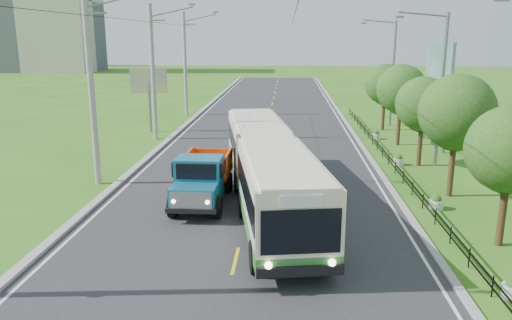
# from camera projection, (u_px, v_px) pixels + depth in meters

# --- Properties ---
(ground) EXTENTS (240.00, 240.00, 0.00)m
(ground) POSITION_uv_depth(u_px,v_px,m) (235.00, 261.00, 17.53)
(ground) COLOR #2C6818
(ground) RESTS_ON ground
(road) EXTENTS (14.00, 120.00, 0.02)m
(road) POSITION_uv_depth(u_px,v_px,m) (263.00, 143.00, 36.90)
(road) COLOR #28282B
(road) RESTS_ON ground
(curb_left) EXTENTS (0.40, 120.00, 0.15)m
(curb_left) POSITION_uv_depth(u_px,v_px,m) (167.00, 141.00, 37.32)
(curb_left) COLOR #9E9E99
(curb_left) RESTS_ON ground
(curb_right) EXTENTS (0.30, 120.00, 0.10)m
(curb_right) POSITION_uv_depth(u_px,v_px,m) (361.00, 144.00, 36.45)
(curb_right) COLOR #9E9E99
(curb_right) RESTS_ON ground
(edge_line_left) EXTENTS (0.12, 120.00, 0.00)m
(edge_line_left) POSITION_uv_depth(u_px,v_px,m) (174.00, 142.00, 37.29)
(edge_line_left) COLOR silver
(edge_line_left) RESTS_ON road
(edge_line_right) EXTENTS (0.12, 120.00, 0.00)m
(edge_line_right) POSITION_uv_depth(u_px,v_px,m) (354.00, 144.00, 36.49)
(edge_line_right) COLOR silver
(edge_line_right) RESTS_ON road
(centre_dash) EXTENTS (0.12, 2.20, 0.00)m
(centre_dash) POSITION_uv_depth(u_px,v_px,m) (235.00, 260.00, 17.52)
(centre_dash) COLOR yellow
(centre_dash) RESTS_ON road
(railing_right) EXTENTS (0.04, 40.00, 0.60)m
(railing_right) POSITION_uv_depth(u_px,v_px,m) (389.00, 160.00, 30.53)
(railing_right) COLOR black
(railing_right) RESTS_ON ground
(pole_near) EXTENTS (3.51, 0.32, 10.00)m
(pole_near) POSITION_uv_depth(u_px,v_px,m) (92.00, 88.00, 25.51)
(pole_near) COLOR gray
(pole_near) RESTS_ON ground
(pole_mid) EXTENTS (3.51, 0.32, 10.00)m
(pole_mid) POSITION_uv_depth(u_px,v_px,m) (153.00, 72.00, 37.14)
(pole_mid) COLOR gray
(pole_mid) RESTS_ON ground
(pole_far) EXTENTS (3.51, 0.32, 10.00)m
(pole_far) POSITION_uv_depth(u_px,v_px,m) (185.00, 63.00, 48.76)
(pole_far) COLOR gray
(pole_far) RESTS_ON ground
(tree_second) EXTENTS (3.18, 3.26, 5.30)m
(tree_second) POSITION_uv_depth(u_px,v_px,m) (510.00, 154.00, 18.15)
(tree_second) COLOR #382314
(tree_second) RESTS_ON ground
(tree_third) EXTENTS (3.60, 3.62, 6.00)m
(tree_third) POSITION_uv_depth(u_px,v_px,m) (457.00, 116.00, 23.85)
(tree_third) COLOR #382314
(tree_third) RESTS_ON ground
(tree_fourth) EXTENTS (3.24, 3.31, 5.40)m
(tree_fourth) POSITION_uv_depth(u_px,v_px,m) (423.00, 107.00, 29.76)
(tree_fourth) COLOR #382314
(tree_fourth) RESTS_ON ground
(tree_fifth) EXTENTS (3.48, 3.52, 5.80)m
(tree_fifth) POSITION_uv_depth(u_px,v_px,m) (401.00, 91.00, 35.51)
(tree_fifth) COLOR #382314
(tree_fifth) RESTS_ON ground
(tree_back) EXTENTS (3.30, 3.36, 5.50)m
(tree_back) POSITION_uv_depth(u_px,v_px,m) (385.00, 86.00, 41.37)
(tree_back) COLOR #382314
(tree_back) RESTS_ON ground
(streetlight_mid) EXTENTS (3.02, 0.20, 9.07)m
(streetlight_mid) POSITION_uv_depth(u_px,v_px,m) (439.00, 85.00, 29.26)
(streetlight_mid) COLOR slate
(streetlight_mid) RESTS_ON ground
(streetlight_far) EXTENTS (3.02, 0.20, 9.07)m
(streetlight_far) POSITION_uv_depth(u_px,v_px,m) (391.00, 70.00, 42.82)
(streetlight_far) COLOR slate
(streetlight_far) RESTS_ON ground
(planter_near) EXTENTS (0.64, 0.64, 0.67)m
(planter_near) POSITION_uv_depth(u_px,v_px,m) (436.00, 203.00, 22.75)
(planter_near) COLOR silver
(planter_near) RESTS_ON ground
(planter_mid) EXTENTS (0.64, 0.64, 0.67)m
(planter_mid) POSITION_uv_depth(u_px,v_px,m) (399.00, 161.00, 30.50)
(planter_mid) COLOR silver
(planter_mid) RESTS_ON ground
(planter_far) EXTENTS (0.64, 0.64, 0.67)m
(planter_far) POSITION_uv_depth(u_px,v_px,m) (376.00, 135.00, 38.25)
(planter_far) COLOR silver
(planter_far) RESTS_ON ground
(billboard_left) EXTENTS (3.00, 0.20, 5.20)m
(billboard_left) POSITION_uv_depth(u_px,v_px,m) (149.00, 85.00, 40.41)
(billboard_left) COLOR slate
(billboard_left) RESTS_ON ground
(billboard_right) EXTENTS (0.24, 6.00, 7.30)m
(billboard_right) POSITION_uv_depth(u_px,v_px,m) (439.00, 71.00, 34.86)
(billboard_right) COLOR slate
(billboard_right) RESTS_ON ground
(apartment_near) EXTENTS (28.00, 14.00, 30.00)m
(apartment_near) POSITION_uv_depth(u_px,v_px,m) (30.00, 2.00, 109.25)
(apartment_near) COLOR #B7B2A3
(apartment_near) RESTS_ON ground
(bus) EXTENTS (5.38, 17.02, 3.25)m
(bus) POSITION_uv_depth(u_px,v_px,m) (267.00, 164.00, 22.94)
(bus) COLOR #307931
(bus) RESTS_ON ground
(dump_truck) EXTENTS (2.33, 5.78, 2.41)m
(dump_truck) POSITION_uv_depth(u_px,v_px,m) (203.00, 175.00, 23.31)
(dump_truck) COLOR #145F7D
(dump_truck) RESTS_ON ground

